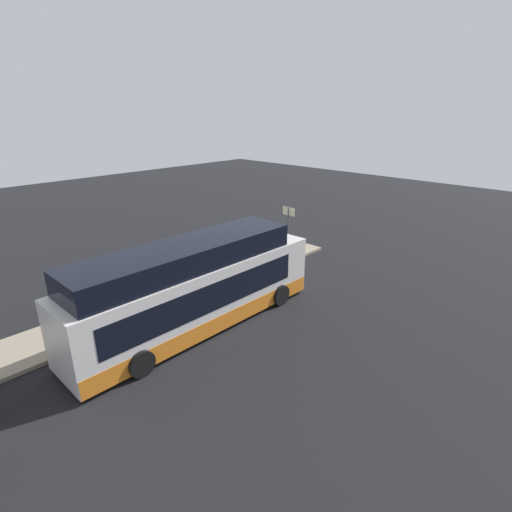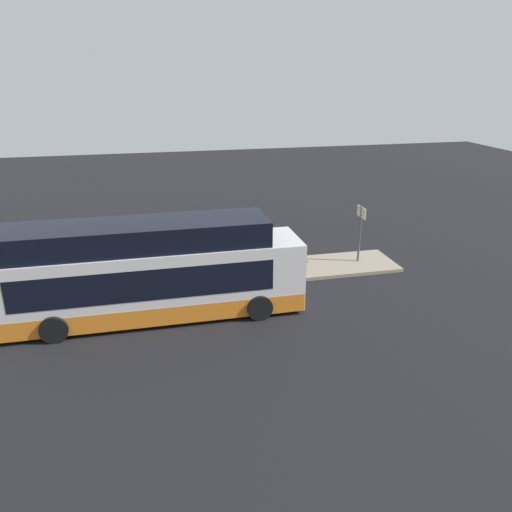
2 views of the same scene
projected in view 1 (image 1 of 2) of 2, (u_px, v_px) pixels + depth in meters
ground at (221, 312)px, 17.86m from camera, size 80.00×80.00×0.00m
platform at (182, 291)px, 19.75m from camera, size 20.00×2.71×0.16m
bus_lead at (195, 290)px, 16.15m from camera, size 11.33×2.76×3.72m
passenger_boarding at (191, 267)px, 19.92m from camera, size 0.63×0.48×1.82m
passenger_waiting at (225, 262)px, 20.89m from camera, size 0.49×0.49×1.58m
suitcase at (195, 275)px, 20.74m from camera, size 0.39×0.22×0.81m
sign_post at (288, 221)px, 24.81m from camera, size 0.10×0.90×2.73m
trash_bin at (250, 254)px, 23.48m from camera, size 0.44×0.44×0.65m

